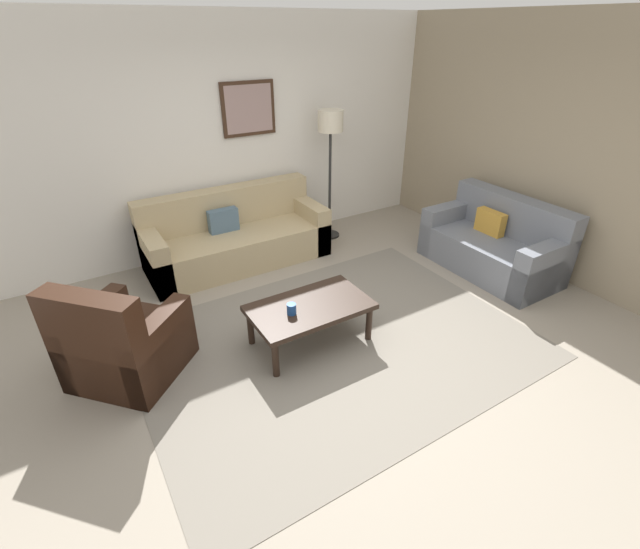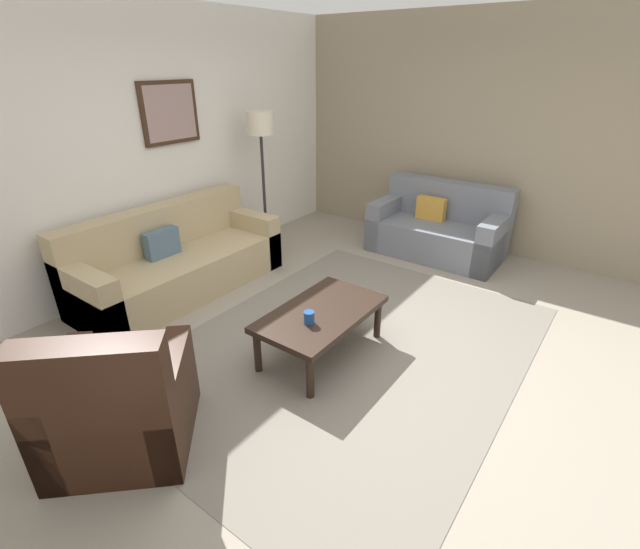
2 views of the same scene
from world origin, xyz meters
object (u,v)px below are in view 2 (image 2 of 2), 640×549
(couch_main, at_px, (175,263))
(framed_artwork, at_px, (170,113))
(cup, at_px, (309,318))
(lamp_standing, at_px, (261,138))
(armchair_leather, at_px, (118,412))
(coffee_table, at_px, (321,316))
(couch_loveseat, at_px, (439,230))

(couch_main, distance_m, framed_artwork, 1.57)
(cup, height_order, lamp_standing, lamp_standing)
(couch_main, distance_m, lamp_standing, 1.79)
(armchair_leather, distance_m, lamp_standing, 3.57)
(armchair_leather, bearing_deg, cup, -17.36)
(lamp_standing, bearing_deg, coffee_table, -126.78)
(couch_loveseat, height_order, framed_artwork, framed_artwork)
(couch_main, height_order, cup, couch_main)
(coffee_table, relative_size, framed_artwork, 1.62)
(couch_loveseat, xyz_separation_m, cup, (-2.87, -0.13, 0.16))
(coffee_table, distance_m, lamp_standing, 2.64)
(couch_main, xyz_separation_m, coffee_table, (-0.05, -1.96, 0.06))
(couch_loveseat, relative_size, cup, 15.85)
(couch_loveseat, distance_m, armchair_leather, 4.24)
(cup, xyz_separation_m, framed_artwork, (0.74, 2.39, 1.28))
(couch_loveseat, xyz_separation_m, framed_artwork, (-2.13, 2.27, 1.44))
(armchair_leather, height_order, cup, armchair_leather)
(couch_main, bearing_deg, armchair_leather, -135.84)
(armchair_leather, bearing_deg, couch_loveseat, -4.06)
(coffee_table, height_order, lamp_standing, lamp_standing)
(framed_artwork, bearing_deg, couch_loveseat, -46.74)
(lamp_standing, xyz_separation_m, framed_artwork, (-0.92, 0.42, 0.33))
(couch_loveseat, relative_size, armchair_leather, 1.41)
(coffee_table, height_order, framed_artwork, framed_artwork)
(couch_main, distance_m, coffee_table, 1.96)
(couch_main, xyz_separation_m, lamp_standing, (1.40, -0.02, 1.11))
(couch_main, relative_size, armchair_leather, 1.95)
(couch_loveseat, relative_size, coffee_table, 1.45)
(armchair_leather, relative_size, cup, 11.26)
(couch_main, bearing_deg, lamp_standing, -0.79)
(couch_main, xyz_separation_m, framed_artwork, (0.49, 0.40, 1.44))
(coffee_table, bearing_deg, framed_artwork, 77.26)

